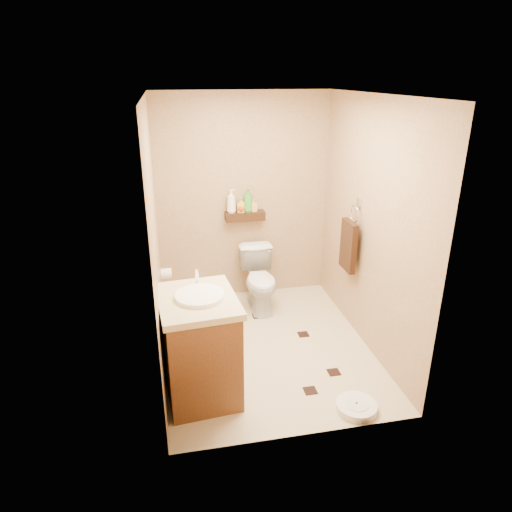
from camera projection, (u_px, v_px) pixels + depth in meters
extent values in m
plane|color=beige|center=(266.00, 346.00, 4.61)|extent=(2.50, 2.50, 0.00)
cube|color=tan|center=(244.00, 199.00, 5.30)|extent=(2.00, 0.04, 2.40)
cube|color=tan|center=(309.00, 294.00, 3.02)|extent=(2.00, 0.04, 2.40)
cube|color=tan|center=(156.00, 241.00, 3.98)|extent=(0.04, 2.50, 2.40)
cube|color=tan|center=(369.00, 227.00, 4.35)|extent=(0.04, 2.50, 2.40)
cube|color=white|center=(269.00, 94.00, 3.71)|extent=(2.00, 2.50, 0.02)
cube|color=#381B0F|center=(245.00, 216.00, 5.29)|extent=(0.46, 0.14, 0.10)
cube|color=black|center=(235.00, 364.00, 4.32)|extent=(0.11, 0.11, 0.01)
cube|color=black|center=(303.00, 334.00, 4.80)|extent=(0.11, 0.11, 0.01)
cube|color=black|center=(310.00, 391.00, 3.95)|extent=(0.11, 0.11, 0.01)
cube|color=black|center=(200.00, 325.00, 4.98)|extent=(0.11, 0.11, 0.01)
cube|color=black|center=(334.00, 372.00, 4.20)|extent=(0.11, 0.11, 0.01)
cube|color=black|center=(258.00, 316.00, 5.17)|extent=(0.11, 0.11, 0.01)
imported|color=white|center=(260.00, 280.00, 5.26)|extent=(0.39, 0.68, 0.69)
cube|color=brown|center=(200.00, 350.00, 3.79)|extent=(0.63, 0.75, 0.85)
cube|color=beige|center=(197.00, 301.00, 3.62)|extent=(0.68, 0.80, 0.05)
cylinder|color=white|center=(200.00, 297.00, 3.61)|extent=(0.39, 0.39, 0.05)
cylinder|color=silver|center=(197.00, 276.00, 3.80)|extent=(0.03, 0.03, 0.13)
cylinder|color=white|center=(356.00, 407.00, 3.72)|extent=(0.35, 0.35, 0.06)
cylinder|color=white|center=(357.00, 404.00, 3.71)|extent=(0.20, 0.20, 0.01)
cylinder|color=#1B6F6D|center=(181.00, 314.00, 5.10)|extent=(0.10, 0.10, 0.11)
cylinder|color=white|center=(179.00, 298.00, 5.03)|extent=(0.02, 0.02, 0.31)
sphere|color=white|center=(179.00, 286.00, 4.97)|extent=(0.07, 0.07, 0.07)
cube|color=silver|center=(359.00, 202.00, 4.50)|extent=(0.03, 0.06, 0.08)
torus|color=silver|center=(355.00, 214.00, 4.54)|extent=(0.02, 0.19, 0.19)
cube|color=#351E0F|center=(348.00, 246.00, 4.66)|extent=(0.06, 0.30, 0.52)
cylinder|color=white|center=(166.00, 273.00, 4.80)|extent=(0.11, 0.11, 0.11)
cylinder|color=silver|center=(162.00, 268.00, 4.77)|extent=(0.04, 0.02, 0.02)
imported|color=white|center=(231.00, 201.00, 5.19)|extent=(0.11, 0.11, 0.27)
imported|color=gold|center=(241.00, 205.00, 5.23)|extent=(0.10, 0.10, 0.17)
imported|color=#B93B15|center=(241.00, 206.00, 5.24)|extent=(0.15, 0.15, 0.14)
imported|color=green|center=(248.00, 200.00, 5.23)|extent=(0.13, 0.13, 0.27)
imported|color=#FFB254|center=(253.00, 205.00, 5.27)|extent=(0.09, 0.09, 0.15)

